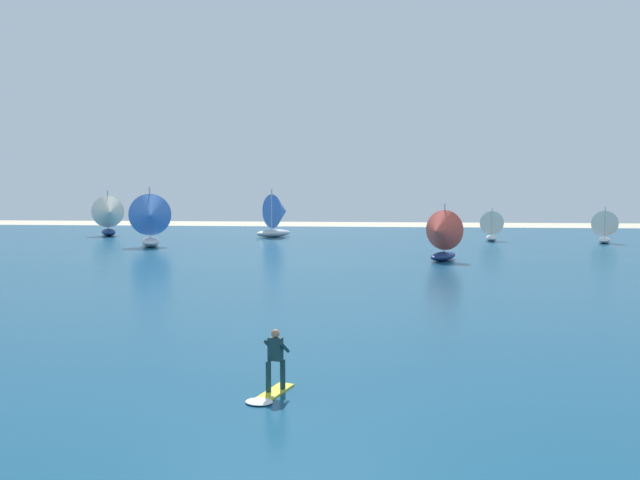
# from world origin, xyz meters

# --- Properties ---
(ocean) EXTENTS (160.00, 90.00, 0.10)m
(ocean) POSITION_xyz_m (0.00, 49.29, 0.05)
(ocean) COLOR navy
(ocean) RESTS_ON ground
(kitesurfer) EXTENTS (1.09, 2.03, 1.67)m
(kitesurfer) POSITION_xyz_m (-1.43, 17.03, 0.70)
(kitesurfer) COLOR yellow
(kitesurfer) RESTS_ON ocean
(sailboat_mid_right) EXTENTS (4.77, 4.75, 5.39)m
(sailboat_mid_right) POSITION_xyz_m (-10.60, 73.33, 2.57)
(sailboat_mid_right) COLOR silver
(sailboat_mid_right) RESTS_ON ocean
(sailboat_trailing) EXTENTS (3.40, 3.82, 4.26)m
(sailboat_trailing) POSITION_xyz_m (5.53, 49.44, 2.05)
(sailboat_trailing) COLOR navy
(sailboat_trailing) RESTS_ON ocean
(sailboat_outermost) EXTENTS (4.19, 4.66, 5.19)m
(sailboat_outermost) POSITION_xyz_m (-30.15, 72.63, 2.48)
(sailboat_outermost) COLOR navy
(sailboat_outermost) RESTS_ON ocean
(sailboat_leading) EXTENTS (4.39, 4.92, 5.53)m
(sailboat_leading) POSITION_xyz_m (-20.18, 58.99, 2.63)
(sailboat_leading) COLOR silver
(sailboat_leading) RESTS_ON ocean
(sailboat_far_right) EXTENTS (2.47, 2.93, 3.46)m
(sailboat_far_right) POSITION_xyz_m (12.46, 70.24, 1.69)
(sailboat_far_right) COLOR white
(sailboat_far_right) RESTS_ON ocean
(sailboat_anchored_offshore) EXTENTS (2.87, 3.20, 3.61)m
(sailboat_anchored_offshore) POSITION_xyz_m (23.39, 68.37, 1.75)
(sailboat_anchored_offshore) COLOR white
(sailboat_anchored_offshore) RESTS_ON ocean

